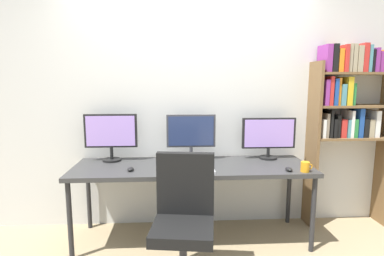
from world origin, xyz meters
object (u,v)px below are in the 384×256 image
(monitor_right, at_px, (269,136))
(coffee_mug, at_px, (305,167))
(monitor_left, at_px, (111,134))
(keyboard_main, at_px, (194,171))
(mouse_left_side, at_px, (131,169))
(office_chair, at_px, (184,234))
(monitor_center, at_px, (191,134))
(mouse_right_side, at_px, (289,169))
(desk, at_px, (192,170))
(bookshelf, at_px, (348,106))

(monitor_right, height_order, coffee_mug, monitor_right)
(monitor_left, xyz_separation_m, keyboard_main, (0.79, -0.44, -0.26))
(mouse_left_side, bearing_deg, office_chair, -49.14)
(monitor_right, bearing_deg, monitor_center, -180.00)
(monitor_center, bearing_deg, office_chair, -96.63)
(mouse_left_side, xyz_separation_m, mouse_right_side, (1.40, -0.09, 0.00))
(office_chair, relative_size, monitor_left, 1.92)
(desk, xyz_separation_m, keyboard_main, (0.00, -0.23, 0.06))
(monitor_left, distance_m, monitor_right, 1.59)
(bookshelf, xyz_separation_m, monitor_center, (-1.62, -0.02, -0.27))
(desk, xyz_separation_m, mouse_left_side, (-0.56, -0.15, 0.07))
(desk, height_order, monitor_left, monitor_left)
(mouse_left_side, relative_size, mouse_right_side, 1.00)
(monitor_left, distance_m, monitor_center, 0.79)
(bookshelf, height_order, office_chair, bookshelf)
(monitor_center, xyz_separation_m, keyboard_main, (0.00, -0.44, -0.25))
(bookshelf, relative_size, mouse_right_side, 19.76)
(desk, distance_m, monitor_center, 0.38)
(keyboard_main, xyz_separation_m, mouse_right_side, (0.84, -0.00, 0.01))
(monitor_center, bearing_deg, mouse_left_side, -147.37)
(monitor_center, bearing_deg, monitor_right, 0.00)
(office_chair, xyz_separation_m, keyboard_main, (0.10, 0.44, 0.35))
(monitor_right, bearing_deg, monitor_left, -180.00)
(monitor_center, height_order, keyboard_main, monitor_center)
(monitor_center, height_order, monitor_right, monitor_center)
(monitor_left, height_order, mouse_left_side, monitor_left)
(mouse_left_side, height_order, mouse_right_side, same)
(coffee_mug, bearing_deg, mouse_right_side, 166.04)
(bookshelf, distance_m, coffee_mug, 0.94)
(coffee_mug, bearing_deg, bookshelf, 37.92)
(office_chair, xyz_separation_m, monitor_left, (-0.69, 0.88, 0.61))
(office_chair, bearing_deg, monitor_right, 44.64)
(monitor_left, bearing_deg, mouse_right_side, -15.22)
(monitor_right, distance_m, keyboard_main, 0.94)
(office_chair, bearing_deg, monitor_center, 83.37)
(monitor_right, bearing_deg, keyboard_main, -150.86)
(bookshelf, bearing_deg, coffee_mug, -142.08)
(desk, bearing_deg, coffee_mug, -15.25)
(office_chair, xyz_separation_m, coffee_mug, (1.08, 0.41, 0.38))
(bookshelf, relative_size, coffee_mug, 17.90)
(mouse_right_side, relative_size, coffee_mug, 0.91)
(office_chair, bearing_deg, mouse_left_side, 130.86)
(bookshelf, relative_size, monitor_left, 3.68)
(mouse_right_side, height_order, coffee_mug, coffee_mug)
(office_chair, bearing_deg, mouse_right_side, 24.87)
(keyboard_main, xyz_separation_m, mouse_left_side, (-0.56, 0.08, 0.01))
(monitor_left, bearing_deg, bookshelf, 0.43)
(office_chair, relative_size, keyboard_main, 2.70)
(mouse_right_side, bearing_deg, monitor_left, 164.78)
(monitor_center, xyz_separation_m, mouse_right_side, (0.84, -0.45, -0.25))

